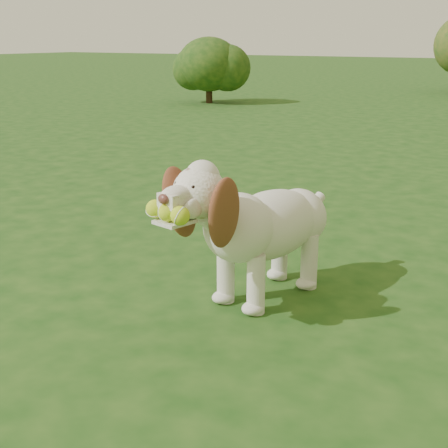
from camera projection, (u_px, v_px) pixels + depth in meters
The scene contains 3 objects.
ground at pixel (247, 255), 4.01m from camera, with size 80.00×80.00×0.00m, color #163F12.
dog at pixel (257, 222), 3.21m from camera, with size 0.59×1.25×0.81m.
shrub_a at pixel (209, 64), 12.94m from camera, with size 1.31×1.31×1.35m.
Camera 1 is at (1.80, -3.33, 1.35)m, focal length 50.00 mm.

